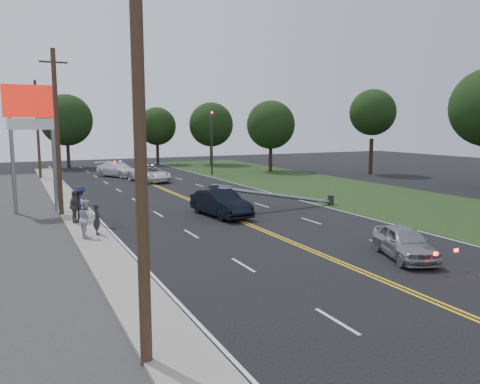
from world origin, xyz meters
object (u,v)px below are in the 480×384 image
waiting_sedan (404,242)px  bystander_b (86,218)px  emergency_b (118,169)px  bystander_d (75,207)px  utility_pole_near (140,146)px  crashed_sedan (221,203)px  fallen_streetlight (283,196)px  utility_pole_far (38,129)px  traffic_signal (212,137)px  emergency_a (150,174)px  utility_pole_mid (57,133)px  pylon_sign (31,118)px  bystander_c (80,204)px  bystander_a (97,219)px

waiting_sedan → bystander_b: 14.71m
emergency_b → bystander_d: 24.94m
utility_pole_near → bystander_b: bearing=87.7°
crashed_sedan → bystander_b: size_ratio=2.68×
fallen_streetlight → utility_pole_far: (-13.39, 26.00, 4.17)m
traffic_signal → emergency_a: bearing=-158.4°
utility_pole_near → utility_pole_mid: 20.00m
traffic_signal → bystander_d: traffic_signal is taller
fallen_streetlight → waiting_sedan: fallen_streetlight is taller
pylon_sign → traffic_signal: 24.75m
emergency_a → bystander_d: 20.06m
pylon_sign → crashed_sedan: pylon_sign is taller
emergency_a → bystander_d: bearing=-130.5°
traffic_signal → emergency_b: traffic_signal is taller
pylon_sign → utility_pole_far: bearing=86.3°
waiting_sedan → bystander_c: 17.48m
bystander_c → utility_pole_mid: bearing=21.9°
waiting_sedan → bystander_a: 14.52m
traffic_signal → fallen_streetlight: bearing=-100.6°
fallen_streetlight → emergency_a: (-3.83, 18.86, -0.17)m
bystander_b → fallen_streetlight: bearing=-75.8°
bystander_b → bystander_c: bearing=-1.7°
pylon_sign → crashed_sedan: size_ratio=1.61×
fallen_streetlight → emergency_a: bearing=101.5°
utility_pole_mid → bystander_d: 5.07m
bystander_c → emergency_a: bearing=-20.8°
bystander_b → emergency_a: bearing=-21.0°
bystander_b → bystander_c: bystander_c is taller
pylon_sign → bystander_b: bearing=-78.3°
utility_pole_near → emergency_a: (9.55, 34.86, -4.34)m
utility_pole_near → utility_pole_mid: (0.00, 20.00, 0.00)m
utility_pole_far → bystander_d: utility_pole_far is taller
emergency_a → bystander_d: (-9.12, -17.86, 0.29)m
utility_pole_far → emergency_a: bearing=-36.8°
emergency_a → emergency_b: size_ratio=0.98×
emergency_a → bystander_a: bystander_a is taller
bystander_b → emergency_b: bearing=-12.8°
fallen_streetlight → emergency_b: fallen_streetlight is taller
bystander_b → bystander_c: (0.24, 4.19, 0.08)m
traffic_signal → pylon_sign: bearing=-139.6°
utility_pole_mid → bystander_c: (0.78, -2.68, -3.96)m
traffic_signal → bystander_a: 29.67m
bystander_b → bystander_c: 4.20m
emergency_a → bystander_d: size_ratio=2.94×
utility_pole_mid → bystander_c: bearing=-73.9°
fallen_streetlight → utility_pole_mid: size_ratio=0.94×
utility_pole_near → emergency_b: size_ratio=1.84×
crashed_sedan → fallen_streetlight: bearing=-2.9°
traffic_signal → emergency_a: 9.22m
bystander_d → traffic_signal: bearing=-8.1°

